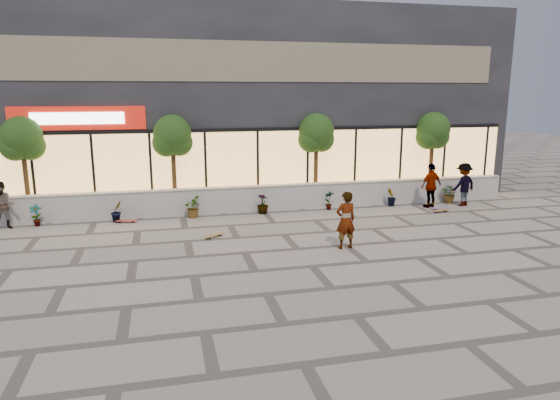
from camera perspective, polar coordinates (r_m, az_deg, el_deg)
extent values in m
plane|color=gray|center=(14.11, 3.71, -7.58)|extent=(80.00, 80.00, 0.00)
cube|color=beige|center=(20.52, -2.02, 0.18)|extent=(22.00, 0.35, 1.00)
cube|color=#B2AFA8|center=(20.41, -2.03, 1.61)|extent=(22.00, 0.42, 0.04)
cube|color=black|center=(25.49, -4.58, 10.99)|extent=(24.00, 9.00, 8.50)
cube|color=#E5AB5B|center=(21.25, -2.57, 3.88)|extent=(23.04, 0.05, 3.00)
cube|color=black|center=(21.05, -2.59, 8.05)|extent=(23.04, 0.08, 0.15)
cube|color=#B5180C|center=(20.85, -22.08, 8.66)|extent=(5.00, 0.10, 0.90)
cube|color=white|center=(20.78, -22.10, 8.65)|extent=(3.40, 0.06, 0.45)
cube|color=brown|center=(21.06, -2.68, 15.54)|extent=(21.60, 0.05, 1.60)
imported|color=#173811|center=(20.13, -26.12, -1.59)|extent=(0.43, 0.29, 0.81)
imported|color=#173811|center=(19.69, -18.17, -1.22)|extent=(0.57, 0.57, 0.81)
imported|color=#173811|center=(19.64, -10.01, -0.83)|extent=(0.68, 0.77, 0.81)
imported|color=#173811|center=(19.99, -1.98, -0.42)|extent=(0.64, 0.64, 0.81)
imported|color=#173811|center=(20.71, 5.63, -0.02)|extent=(0.46, 0.35, 0.81)
imported|color=#173811|center=(21.77, 12.61, 0.34)|extent=(0.55, 0.57, 0.81)
imported|color=#173811|center=(23.13, 18.87, 0.66)|extent=(0.77, 0.84, 0.81)
cylinder|color=#4C331B|center=(21.22, -27.03, 2.33)|extent=(0.18, 0.18, 3.24)
sphere|color=#173811|center=(21.05, -27.44, 6.48)|extent=(1.50, 1.50, 1.50)
sphere|color=#173811|center=(21.09, -28.04, 5.44)|extent=(1.10, 1.10, 1.10)
sphere|color=#173811|center=(21.07, -26.65, 5.57)|extent=(1.10, 1.10, 1.10)
cylinder|color=#4C331B|center=(20.62, -12.02, 3.15)|extent=(0.18, 0.18, 3.24)
sphere|color=#173811|center=(20.44, -12.22, 7.44)|extent=(1.50, 1.50, 1.50)
sphere|color=#173811|center=(20.42, -12.87, 6.38)|extent=(1.10, 1.10, 1.10)
sphere|color=#173811|center=(20.53, -11.47, 6.48)|extent=(1.10, 1.10, 1.10)
cylinder|color=#4C331B|center=(21.60, 4.12, 3.79)|extent=(0.18, 0.18, 3.24)
sphere|color=#173811|center=(21.43, 4.18, 7.88)|extent=(1.50, 1.50, 1.50)
sphere|color=#173811|center=(21.34, 3.56, 6.90)|extent=(1.10, 1.10, 1.10)
sphere|color=#173811|center=(21.59, 4.76, 6.95)|extent=(1.10, 1.10, 1.10)
cylinder|color=#4C331B|center=(23.83, 16.87, 4.08)|extent=(0.18, 0.18, 3.24)
sphere|color=#173811|center=(23.68, 17.10, 7.79)|extent=(1.50, 1.50, 1.50)
sphere|color=#173811|center=(23.54, 16.58, 6.92)|extent=(1.10, 1.10, 1.10)
sphere|color=#173811|center=(23.87, 17.50, 6.93)|extent=(1.10, 1.10, 1.10)
imported|color=white|center=(15.55, 7.52, -2.30)|extent=(0.71, 0.51, 1.81)
imported|color=tan|center=(20.15, -29.10, -0.55)|extent=(0.89, 0.72, 1.72)
imported|color=silver|center=(21.87, 16.89, 1.58)|extent=(1.18, 0.76, 1.87)
imported|color=maroon|center=(22.67, 20.25, 1.67)|extent=(1.32, 0.96, 1.84)
cube|color=olive|center=(16.92, -7.58, -3.99)|extent=(0.73, 0.59, 0.02)
cylinder|color=black|center=(17.13, -7.14, -3.97)|extent=(0.06, 0.05, 0.05)
cylinder|color=black|center=(17.03, -6.83, -4.06)|extent=(0.06, 0.05, 0.05)
cylinder|color=black|center=(16.84, -8.32, -4.29)|extent=(0.06, 0.05, 0.05)
cylinder|color=black|center=(16.74, -8.02, -4.38)|extent=(0.06, 0.05, 0.05)
cube|color=#AE2D20|center=(19.50, -17.13, -2.26)|extent=(0.79, 0.30, 0.02)
cylinder|color=black|center=(19.53, -16.40, -2.36)|extent=(0.06, 0.04, 0.06)
cylinder|color=black|center=(19.40, -16.47, -2.46)|extent=(0.06, 0.04, 0.06)
cylinder|color=black|center=(19.62, -17.77, -2.38)|extent=(0.06, 0.04, 0.06)
cylinder|color=black|center=(19.49, -17.85, -2.48)|extent=(0.06, 0.04, 0.06)
cube|color=#925A2F|center=(21.30, 17.92, -1.11)|extent=(0.78, 0.37, 0.02)
cylinder|color=black|center=(21.52, 18.23, -1.15)|extent=(0.06, 0.04, 0.05)
cylinder|color=black|center=(21.43, 18.49, -1.22)|extent=(0.06, 0.04, 0.05)
cylinder|color=black|center=(21.20, 17.34, -1.29)|extent=(0.06, 0.04, 0.05)
cylinder|color=black|center=(21.11, 17.59, -1.37)|extent=(0.06, 0.04, 0.05)
cube|color=#5C569E|center=(21.68, 17.86, -0.87)|extent=(0.81, 0.27, 0.02)
cylinder|color=black|center=(21.87, 18.35, -0.95)|extent=(0.06, 0.04, 0.06)
cylinder|color=black|center=(21.74, 18.52, -1.04)|extent=(0.06, 0.04, 0.06)
cylinder|color=black|center=(21.65, 17.19, -1.00)|extent=(0.06, 0.04, 0.06)
cylinder|color=black|center=(21.52, 17.35, -1.09)|extent=(0.06, 0.04, 0.06)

